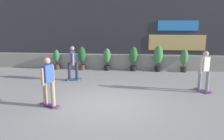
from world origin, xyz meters
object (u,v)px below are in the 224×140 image
Objects in this scene: potted_plant_1 at (82,57)px; potted_plant_5 at (184,59)px; potted_plant_0 at (57,59)px; potted_plant_2 at (107,58)px; skater_foreground at (73,62)px; potted_plant_4 at (158,56)px; potted_plant_3 at (133,57)px; skater_by_wall_left at (204,70)px; skater_far_right at (48,80)px.

potted_plant_5 is at bearing 0.00° from potted_plant_1.
potted_plant_5 is at bearing -0.00° from potted_plant_0.
potted_plant_0 is 3.11m from potted_plant_2.
potted_plant_2 is 1.00× the size of potted_plant_5.
skater_foreground reaches higher than potted_plant_5.
potted_plant_4 is (2.99, 0.00, 0.15)m from potted_plant_2.
potted_plant_3 is at bearing 0.00° from potted_plant_2.
potted_plant_1 is 1.07× the size of potted_plant_5.
potted_plant_4 is at bearing 0.00° from potted_plant_2.
potted_plant_4 reaches higher than potted_plant_1.
skater_by_wall_left is at bearing -40.27° from potted_plant_2.
potted_plant_2 is 6.14m from skater_far_right.
potted_plant_0 is at bearing 107.35° from skater_far_right.
skater_far_right reaches higher than potted_plant_1.
potted_plant_4 is 5.04m from skater_foreground.
skater_far_right is at bearing -87.05° from potted_plant_1.
potted_plant_0 is at bearing 180.00° from potted_plant_5.
potted_plant_5 is (7.58, -0.00, 0.10)m from potted_plant_0.
potted_plant_3 is 3.87m from skater_foreground.
potted_plant_0 is 0.71× the size of skater_foreground.
skater_far_right is at bearing -125.05° from potted_plant_4.
skater_by_wall_left reaches higher than potted_plant_0.
skater_foreground reaches higher than potted_plant_4.
potted_plant_1 is 6.03m from skater_far_right.
potted_plant_1 is 0.83× the size of skater_foreground.
skater_by_wall_left is at bearing -12.18° from skater_foreground.
skater_by_wall_left is at bearing 21.54° from skater_far_right.
skater_far_right is (-1.23, -6.02, 0.20)m from potted_plant_2.
skater_foreground is (-5.85, -2.51, 0.20)m from potted_plant_5.
potted_plant_3 is 1.08× the size of potted_plant_5.
skater_by_wall_left is 1.00× the size of skater_foreground.
potted_plant_1 is 3.10m from potted_plant_3.
potted_plant_4 is (4.53, 0.00, 0.08)m from potted_plant_1.
potted_plant_3 is at bearing 65.13° from skater_far_right.
potted_plant_1 is at bearing 147.79° from skater_by_wall_left.
potted_plant_5 is at bearing -0.00° from potted_plant_4.
potted_plant_0 is 1.58m from potted_plant_1.
potted_plant_0 is 0.71× the size of skater_by_wall_left.
potted_plant_4 is (6.10, -0.00, 0.24)m from potted_plant_0.
skater_foreground is (1.73, -2.51, 0.30)m from potted_plant_0.
potted_plant_3 is (3.10, 0.00, 0.02)m from potted_plant_1.
skater_foreground is at bearing -86.37° from potted_plant_1.
potted_plant_2 is 0.78× the size of skater_far_right.
potted_plant_0 is at bearing 180.00° from potted_plant_2.
potted_plant_0 is at bearing 180.00° from potted_plant_3.
skater_foreground is at bearing -139.45° from potted_plant_3.
potted_plant_3 is 0.84× the size of skater_far_right.
skater_foreground reaches higher than potted_plant_0.
potted_plant_5 is 0.78× the size of skater_by_wall_left.
skater_by_wall_left is at bearing -52.54° from potted_plant_3.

